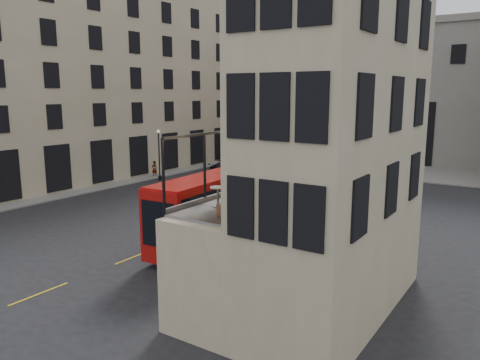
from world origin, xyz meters
The scene contains 31 objects.
ground centered at (0.00, 0.00, 0.00)m, with size 140.00×140.00×0.00m, color black.
host_building_main centered at (9.95, 0.00, 7.79)m, with size 7.26×11.40×15.10m.
host_frontage centered at (6.50, 0.00, 2.25)m, with size 3.00×11.00×4.50m, color #C5B394.
cafe_floor centered at (6.50, 0.00, 4.55)m, with size 3.00×10.00×0.10m, color slate.
building_left centered at (-26.96, 20.00, 11.38)m, with size 14.60×50.60×22.00m.
gateway centered at (-5.00, 47.99, 9.39)m, with size 35.00×10.60×18.00m.
pavement_far centered at (-6.00, 38.00, 0.06)m, with size 40.00×12.00×0.12m, color slate.
pavement_left centered at (-22.00, 12.00, 0.06)m, with size 8.00×48.00×0.12m, color slate.
traffic_light_near centered at (-1.00, 12.00, 2.42)m, with size 0.16×0.20×3.80m.
traffic_light_far centered at (-15.00, 28.00, 2.42)m, with size 0.16×0.20×3.80m.
street_lamp_a centered at (-17.00, 18.00, 2.39)m, with size 0.36×0.36×5.33m.
street_lamp_b centered at (-6.00, 34.00, 2.39)m, with size 0.36×0.36×5.33m.
bus_near centered at (0.50, 4.42, 2.44)m, with size 3.10×11.01×4.34m.
bus_far centered at (-9.86, 33.46, 2.79)m, with size 3.37×12.55×4.97m.
car_a centered at (-7.90, 21.53, 0.76)m, with size 1.79×4.46×1.52m, color #919298.
car_b centered at (-1.08, 27.32, 0.79)m, with size 1.68×4.82×1.59m, color #B3280B.
car_c centered at (-13.70, 25.64, 0.66)m, with size 1.84×4.54×1.32m, color black.
bicycle centered at (-7.91, 18.91, 0.45)m, with size 0.60×1.71×0.90m, color gray.
cyclist centered at (-2.05, 11.08, 0.89)m, with size 0.65×0.43×1.78m, color #ECF519.
pedestrian_a centered at (-16.63, 31.74, 0.77)m, with size 0.75×0.59×1.55m, color gray.
pedestrian_b centered at (-9.59, 33.01, 0.88)m, with size 1.13×0.65×1.75m, color gray.
pedestrian_c centered at (-4.41, 37.61, 0.98)m, with size 1.15×0.48×1.96m, color gray.
pedestrian_d centered at (6.15, 28.24, 0.94)m, with size 0.91×0.60×1.87m, color gray.
pedestrian_e centered at (-18.84, 19.11, 0.89)m, with size 0.65×0.43×1.78m, color gray.
cafe_table_near centered at (5.98, -2.91, 5.13)m, with size 0.64×0.64×0.80m.
cafe_table_mid centered at (5.42, -0.16, 5.09)m, with size 0.59×0.59×0.74m.
cafe_table_far centered at (5.77, 2.14, 5.06)m, with size 0.56×0.56×0.70m.
cafe_chair_a centered at (7.07, -3.97, 4.87)m, with size 0.50×0.50×0.87m.
cafe_chair_b centered at (7.27, 0.00, 4.89)m, with size 0.55×0.55×0.94m.
cafe_chair_c centered at (7.45, 0.64, 4.88)m, with size 0.47×0.47×0.91m.
cafe_chair_d centered at (7.06, 3.66, 4.87)m, with size 0.50×0.50×0.89m.
Camera 1 is at (16.84, -17.67, 9.12)m, focal length 35.00 mm.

